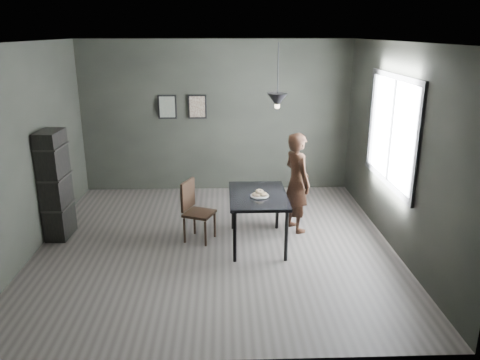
{
  "coord_description": "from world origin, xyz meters",
  "views": [
    {
      "loc": [
        0.13,
        -6.14,
        2.94
      ],
      "look_at": [
        0.35,
        0.05,
        0.95
      ],
      "focal_mm": 35.0,
      "sensor_mm": 36.0,
      "label": 1
    }
  ],
  "objects_px": {
    "woman": "(297,182)",
    "wood_chair": "(194,207)",
    "shelf_unit": "(55,185)",
    "pendant_lamp": "(277,100)",
    "cafe_table": "(258,200)",
    "white_plate": "(260,196)"
  },
  "relations": [
    {
      "from": "cafe_table",
      "to": "wood_chair",
      "type": "relative_size",
      "value": 1.34
    },
    {
      "from": "pendant_lamp",
      "to": "woman",
      "type": "bearing_deg",
      "value": 46.37
    },
    {
      "from": "white_plate",
      "to": "wood_chair",
      "type": "height_order",
      "value": "wood_chair"
    },
    {
      "from": "cafe_table",
      "to": "white_plate",
      "type": "height_order",
      "value": "white_plate"
    },
    {
      "from": "pendant_lamp",
      "to": "wood_chair",
      "type": "bearing_deg",
      "value": 175.66
    },
    {
      "from": "woman",
      "to": "white_plate",
      "type": "bearing_deg",
      "value": 111.39
    },
    {
      "from": "white_plate",
      "to": "pendant_lamp",
      "type": "distance_m",
      "value": 1.33
    },
    {
      "from": "cafe_table",
      "to": "shelf_unit",
      "type": "relative_size",
      "value": 0.75
    },
    {
      "from": "woman",
      "to": "wood_chair",
      "type": "xyz_separation_m",
      "value": [
        -1.53,
        -0.3,
        -0.25
      ]
    },
    {
      "from": "shelf_unit",
      "to": "pendant_lamp",
      "type": "xyz_separation_m",
      "value": [
        3.17,
        -0.28,
        1.25
      ]
    },
    {
      "from": "white_plate",
      "to": "woman",
      "type": "xyz_separation_m",
      "value": [
        0.61,
        0.58,
        0.01
      ]
    },
    {
      "from": "woman",
      "to": "wood_chair",
      "type": "height_order",
      "value": "woman"
    },
    {
      "from": "white_plate",
      "to": "wood_chair",
      "type": "distance_m",
      "value": 1.0
    },
    {
      "from": "cafe_table",
      "to": "white_plate",
      "type": "relative_size",
      "value": 5.22
    },
    {
      "from": "cafe_table",
      "to": "wood_chair",
      "type": "distance_m",
      "value": 0.94
    },
    {
      "from": "woman",
      "to": "shelf_unit",
      "type": "relative_size",
      "value": 0.95
    },
    {
      "from": "cafe_table",
      "to": "woman",
      "type": "xyz_separation_m",
      "value": [
        0.62,
        0.49,
        0.09
      ]
    },
    {
      "from": "shelf_unit",
      "to": "wood_chair",
      "type": "bearing_deg",
      "value": -3.05
    },
    {
      "from": "white_plate",
      "to": "shelf_unit",
      "type": "height_order",
      "value": "shelf_unit"
    },
    {
      "from": "woman",
      "to": "wood_chair",
      "type": "bearing_deg",
      "value": 78.86
    },
    {
      "from": "white_plate",
      "to": "wood_chair",
      "type": "xyz_separation_m",
      "value": [
        -0.92,
        0.28,
        -0.25
      ]
    },
    {
      "from": "woman",
      "to": "wood_chair",
      "type": "distance_m",
      "value": 1.58
    }
  ]
}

